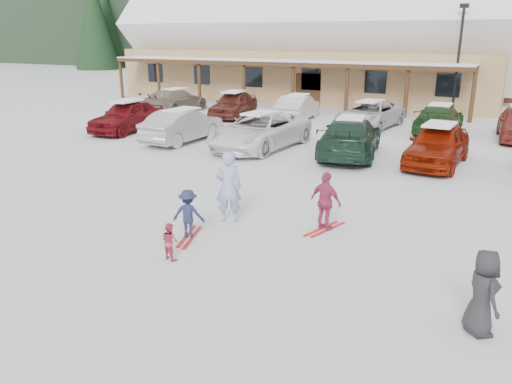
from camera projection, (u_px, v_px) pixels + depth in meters
The scene contains 22 objects.
ground at pixel (226, 241), 11.89m from camera, with size 160.00×160.00×0.00m, color silver.
day_lodge at pixel (309, 45), 38.33m from camera, with size 29.12×12.50×10.38m.
lamp_post at pixel (459, 54), 29.28m from camera, with size 0.50×0.25×6.41m.
conifer_0 at pixel (149, 24), 46.95m from camera, with size 4.40×4.40×10.20m.
conifer_2 at pixel (186, 16), 58.53m from camera, with size 5.28×5.28×12.24m.
adult_skier at pixel (228, 187), 12.92m from camera, with size 0.69×0.45×1.88m, color #8EA5D0.
toddler_red at pixel (170, 241), 10.85m from camera, with size 0.41×0.32×0.84m, color #BF3451.
child_navy at pixel (188, 214), 11.95m from camera, with size 0.78×0.45×1.21m, color #1C2244.
skis_child_navy at pixel (189, 237), 12.13m from camera, with size 0.20×1.40×0.03m, color red.
child_magenta at pixel (326, 201), 12.38m from camera, with size 0.88×0.37×1.51m, color #A43152.
skis_child_magenta at pixel (325, 229), 12.61m from camera, with size 0.20×1.40×0.03m, color red.
bystander_dark at pixel (483, 293), 8.03m from camera, with size 0.72×0.47×1.48m, color #232326.
parked_car_0 at pixel (127, 116), 25.15m from camera, with size 1.84×4.57×1.56m, color maroon.
parked_car_1 at pixel (183, 126), 22.75m from camera, with size 1.57×4.51×1.49m, color #9B9C9F.
parked_car_2 at pixel (260, 131), 21.42m from camera, with size 2.55×5.53×1.54m, color white.
parked_car_3 at pixel (350, 137), 20.07m from camera, with size 2.17×5.34×1.55m, color #183124.
parked_car_4 at pixel (438, 145), 18.65m from camera, with size 1.83×4.56×1.55m, color maroon.
parked_car_7 at pixel (175, 101), 31.48m from camera, with size 2.05×5.04×1.46m, color gray.
parked_car_8 at pixel (233, 104), 29.55m from camera, with size 1.79×4.45×1.52m, color #5D251C.
parked_car_9 at pixel (297, 108), 28.59m from camera, with size 1.52×4.36×1.44m, color silver.
parked_car_10 at pixel (370, 115), 26.13m from camera, with size 2.36×5.11×1.42m, color silver.
parked_car_11 at pixel (439, 119), 24.78m from camera, with size 1.99×4.90×1.42m, color #1C3E18.
Camera 1 is at (5.66, -9.44, 4.71)m, focal length 35.00 mm.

